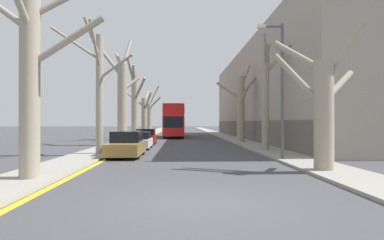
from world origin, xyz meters
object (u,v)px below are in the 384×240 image
(street_tree_left_0, at_px, (32,73))
(parked_car_1, at_px, (139,141))
(parked_car_0, at_px, (127,145))
(street_tree_left_2, at_px, (122,97))
(street_tree_right_0, at_px, (323,105))
(street_tree_right_1, at_px, (266,92))
(street_tree_left_3, at_px, (135,102))
(street_tree_left_4, at_px, (144,114))
(street_tree_left_1, at_px, (99,87))
(lamp_post, at_px, (280,84))
(street_tree_right_2, at_px, (241,105))
(double_decker_bus, at_px, (174,119))
(parked_car_2, at_px, (146,137))
(street_tree_left_5, at_px, (150,115))

(street_tree_left_0, bearing_deg, parked_car_1, 82.20)
(street_tree_left_0, xyz_separation_m, parked_car_0, (1.94, 8.28, -3.03))
(parked_car_0, bearing_deg, street_tree_left_2, 101.13)
(street_tree_right_0, distance_m, street_tree_right_1, 9.70)
(street_tree_left_0, bearing_deg, street_tree_right_0, 9.32)
(street_tree_left_3, distance_m, street_tree_left_4, 9.88)
(street_tree_left_1, relative_size, lamp_post, 1.10)
(lamp_post, bearing_deg, street_tree_right_2, 87.51)
(street_tree_right_0, bearing_deg, parked_car_1, 125.84)
(street_tree_left_2, relative_size, street_tree_left_3, 1.07)
(street_tree_left_2, xyz_separation_m, double_decker_bus, (4.29, 15.36, -1.81))
(street_tree_right_2, relative_size, lamp_post, 1.07)
(parked_car_0, height_order, parked_car_2, parked_car_0)
(street_tree_left_0, bearing_deg, street_tree_right_2, 62.53)
(parked_car_1, bearing_deg, parked_car_0, -90.00)
(street_tree_left_2, distance_m, street_tree_left_3, 8.74)
(street_tree_left_4, height_order, street_tree_left_5, street_tree_left_5)
(street_tree_left_3, relative_size, parked_car_0, 1.96)
(double_decker_bus, distance_m, parked_car_1, 19.52)
(street_tree_left_2, height_order, parked_car_2, street_tree_left_2)
(street_tree_left_3, distance_m, parked_car_2, 8.44)
(parked_car_2, height_order, lamp_post, lamp_post)
(parked_car_0, bearing_deg, street_tree_right_2, 54.91)
(street_tree_left_5, distance_m, double_decker_bus, 12.07)
(street_tree_left_2, height_order, street_tree_right_1, street_tree_left_2)
(street_tree_right_1, height_order, street_tree_right_2, street_tree_right_1)
(street_tree_right_1, height_order, double_decker_bus, street_tree_right_1)
(street_tree_left_4, distance_m, street_tree_right_1, 27.64)
(street_tree_right_0, bearing_deg, street_tree_left_1, 145.89)
(parked_car_0, distance_m, lamp_post, 9.38)
(street_tree_right_2, bearing_deg, street_tree_left_3, 152.96)
(street_tree_left_5, height_order, parked_car_1, street_tree_left_5)
(street_tree_left_2, bearing_deg, street_tree_right_0, -56.31)
(street_tree_right_2, height_order, double_decker_bus, street_tree_right_2)
(lamp_post, bearing_deg, double_decker_bus, 102.39)
(street_tree_right_0, height_order, street_tree_right_1, street_tree_right_1)
(parked_car_0, distance_m, parked_car_1, 5.90)
(street_tree_left_2, height_order, street_tree_left_3, street_tree_left_2)
(street_tree_left_4, xyz_separation_m, lamp_post, (10.45, -30.80, 0.89))
(double_decker_bus, bearing_deg, street_tree_right_0, -78.24)
(street_tree_left_1, height_order, parked_car_1, street_tree_left_1)
(street_tree_left_3, relative_size, lamp_post, 1.24)
(street_tree_left_2, bearing_deg, parked_car_1, -63.83)
(parked_car_1, bearing_deg, street_tree_left_5, 93.38)
(street_tree_left_1, height_order, street_tree_right_0, street_tree_left_1)
(street_tree_left_5, bearing_deg, parked_car_0, -87.16)
(street_tree_left_4, bearing_deg, parked_car_2, -83.27)
(street_tree_left_3, bearing_deg, street_tree_left_1, -89.46)
(street_tree_right_0, height_order, parked_car_2, street_tree_right_0)
(parked_car_0, bearing_deg, street_tree_right_0, -35.96)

